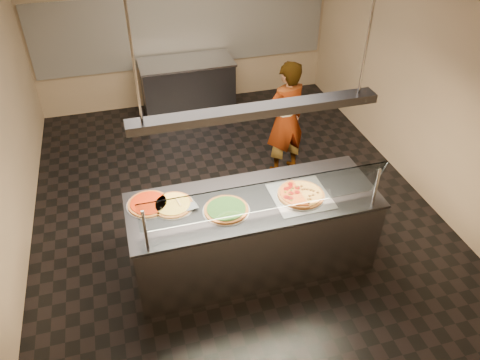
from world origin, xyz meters
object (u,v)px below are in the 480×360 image
object	(u,v)px
half_pizza_sausage	(311,192)
half_pizza_pepperoni	(290,195)
prep_table	(188,87)
pizza_cheese	(173,204)
pizza_tomato	(149,203)
heat_lamp_housing	(256,111)
sneeze_guard	(266,197)
serving_counter	(253,233)
perforated_tray	(300,196)
pizza_spinach	(226,209)
worker	(286,120)
pizza_spatula	(183,203)

from	to	relation	value
half_pizza_sausage	half_pizza_pepperoni	bearing A→B (deg)	179.34
half_pizza_sausage	prep_table	xyz separation A→B (m)	(-0.61, 3.79, -0.49)
prep_table	pizza_cheese	bearing A→B (deg)	-102.50
pizza_tomato	heat_lamp_housing	world-z (taller)	heat_lamp_housing
pizza_tomato	sneeze_guard	bearing A→B (deg)	-27.96
serving_counter	heat_lamp_housing	xyz separation A→B (m)	(0.00, 0.00, 1.48)
half_pizza_sausage	heat_lamp_housing	bearing A→B (deg)	172.65
perforated_tray	half_pizza_pepperoni	size ratio (longest dim) A/B	1.21
pizza_cheese	pizza_tomato	distance (m)	0.25
pizza_cheese	pizza_tomato	size ratio (longest dim) A/B	0.97
sneeze_guard	half_pizza_sausage	bearing A→B (deg)	24.25
perforated_tray	pizza_tomato	xyz separation A→B (m)	(-1.52, 0.29, 0.01)
pizza_spinach	pizza_tomato	distance (m)	0.79
half_pizza_pepperoni	sneeze_guard	bearing A→B (deg)	-143.30
pizza_spinach	heat_lamp_housing	size ratio (longest dim) A/B	0.21
worker	perforated_tray	bearing A→B (deg)	58.91
half_pizza_sausage	pizza_spinach	bearing A→B (deg)	-179.33
sneeze_guard	pizza_cheese	distance (m)	0.98
serving_counter	pizza_spatula	distance (m)	0.87
pizza_spatula	worker	world-z (taller)	worker
sneeze_guard	perforated_tray	xyz separation A→B (m)	(0.48, 0.27, -0.29)
pizza_spinach	worker	distance (m)	2.14
perforated_tray	pizza_cheese	distance (m)	1.31
pizza_spatula	prep_table	world-z (taller)	pizza_spatula
pizza_cheese	half_pizza_pepperoni	bearing A→B (deg)	-9.83
perforated_tray	half_pizza_sausage	size ratio (longest dim) A/B	1.21
heat_lamp_housing	prep_table	bearing A→B (deg)	90.28
half_pizza_pepperoni	prep_table	distance (m)	3.84
perforated_tray	heat_lamp_housing	world-z (taller)	heat_lamp_housing
half_pizza_sausage	pizza_spinach	distance (m)	0.91
pizza_tomato	worker	bearing A→B (deg)	35.52
half_pizza_pepperoni	pizza_spinach	world-z (taller)	half_pizza_pepperoni
pizza_tomato	pizza_spatula	xyz separation A→B (m)	(0.33, -0.11, 0.01)
heat_lamp_housing	sneeze_guard	bearing A→B (deg)	-90.00
pizza_spinach	pizza_cheese	bearing A→B (deg)	156.43
pizza_tomato	pizza_spatula	size ratio (longest dim) A/B	1.95
half_pizza_sausage	pizza_spatula	world-z (taller)	half_pizza_sausage
pizza_cheese	heat_lamp_housing	distance (m)	1.30
half_pizza_pepperoni	half_pizza_sausage	world-z (taller)	half_pizza_pepperoni
perforated_tray	worker	bearing A→B (deg)	74.53
half_pizza_pepperoni	prep_table	size ratio (longest dim) A/B	0.31
pizza_cheese	worker	size ratio (longest dim) A/B	0.26
pizza_tomato	worker	xyz separation A→B (m)	(1.99, 1.42, -0.12)
half_pizza_sausage	pizza_cheese	size ratio (longest dim) A/B	1.11
serving_counter	pizza_spinach	distance (m)	0.58
sneeze_guard	pizza_spinach	size ratio (longest dim) A/B	4.96
sneeze_guard	pizza_spatula	xyz separation A→B (m)	(-0.71, 0.44, -0.27)
half_pizza_sausage	worker	distance (m)	1.75
perforated_tray	pizza_spatula	xyz separation A→B (m)	(-1.19, 0.17, 0.02)
sneeze_guard	pizza_cheese	world-z (taller)	sneeze_guard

